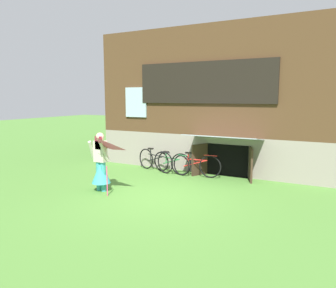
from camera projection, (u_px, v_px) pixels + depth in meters
The scene contains 7 objects.
ground_plane at pixel (160, 196), 8.59m from camera, with size 60.00×60.00×0.00m, color #4C7F33.
log_house at pixel (227, 100), 12.97m from camera, with size 8.41×5.96×4.98m.
person at pixel (101, 167), 8.97m from camera, with size 0.61×0.52×1.64m.
kite at pixel (95, 151), 8.30m from camera, with size 0.89×0.96×1.45m.
bicycle_red at pixel (195, 165), 10.67m from camera, with size 1.75×0.18×0.79m.
bicycle_green at pixel (171, 163), 11.13m from camera, with size 1.59×0.47×0.74m.
bicycle_black at pixel (155, 160), 11.47m from camera, with size 1.69×0.58×0.80m.
Camera 1 is at (4.09, -7.23, 2.59)m, focal length 34.67 mm.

